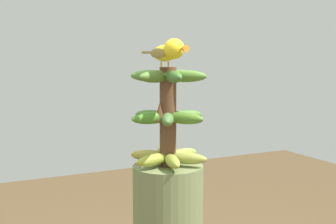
{
  "coord_description": "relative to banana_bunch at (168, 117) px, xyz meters",
  "views": [
    {
      "loc": [
        1.32,
        -0.66,
        1.42
      ],
      "look_at": [
        0.0,
        0.0,
        1.24
      ],
      "focal_mm": 48.47,
      "sensor_mm": 36.0,
      "label": 1
    }
  ],
  "objects": [
    {
      "name": "perched_bird",
      "position": [
        0.05,
        -0.02,
        0.21
      ],
      "size": [
        0.21,
        0.08,
        0.09
      ],
      "color": "#C68933",
      "rests_on": "banana_bunch"
    },
    {
      "name": "banana_bunch",
      "position": [
        0.0,
        0.0,
        0.0
      ],
      "size": [
        0.27,
        0.27,
        0.33
      ],
      "color": "brown",
      "rests_on": "banana_tree"
    }
  ]
}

